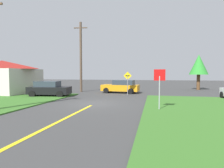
{
  "coord_description": "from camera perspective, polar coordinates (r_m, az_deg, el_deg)",
  "views": [
    {
      "loc": [
        4.57,
        -14.13,
        2.36
      ],
      "look_at": [
        0.31,
        4.77,
        1.32
      ],
      "focal_mm": 29.75,
      "sensor_mm": 36.0,
      "label": 1
    }
  ],
  "objects": [
    {
      "name": "ground_plane",
      "position": [
        15.04,
        -5.19,
        -5.97
      ],
      "size": [
        120.0,
        120.0,
        0.0
      ],
      "primitive_type": "plane",
      "color": "#393939"
    },
    {
      "name": "lane_stripe_center",
      "position": [
        8.0,
        -23.66,
        -14.3
      ],
      "size": [
        0.2,
        14.0,
        0.01
      ],
      "primitive_type": "cube",
      "color": "yellow",
      "rests_on": "ground"
    },
    {
      "name": "stop_sign",
      "position": [
        12.38,
        14.39,
        0.69
      ],
      "size": [
        0.73,
        0.07,
        2.66
      ],
      "rotation": [
        0.0,
        0.0,
        3.16
      ],
      "color": "#9EA0A8",
      "rests_on": "ground"
    },
    {
      "name": "parked_car_near_building",
      "position": [
        20.71,
        -18.74,
        -1.39
      ],
      "size": [
        4.46,
        2.59,
        1.62
      ],
      "rotation": [
        0.0,
        0.0,
        0.14
      ],
      "color": "black",
      "rests_on": "ground"
    },
    {
      "name": "car_approaching_junction",
      "position": [
        23.26,
        2.84,
        -0.76
      ],
      "size": [
        4.73,
        2.41,
        1.62
      ],
      "rotation": [
        0.0,
        0.0,
        3.06
      ],
      "color": "orange",
      "rests_on": "ground"
    },
    {
      "name": "utility_pole_mid",
      "position": [
        25.03,
        -9.56,
        8.34
      ],
      "size": [
        1.8,
        0.33,
        9.13
      ],
      "color": "brown",
      "rests_on": "ground"
    },
    {
      "name": "direction_sign",
      "position": [
        20.75,
        4.81,
        1.05
      ],
      "size": [
        0.9,
        0.13,
        2.62
      ],
      "color": "slate",
      "rests_on": "ground"
    },
    {
      "name": "oak_tree_left",
      "position": [
        30.58,
        25.1,
        5.32
      ],
      "size": [
        2.7,
        2.7,
        5.26
      ],
      "color": "brown",
      "rests_on": "ground"
    },
    {
      "name": "barn",
      "position": [
        26.42,
        -30.64,
        1.88
      ],
      "size": [
        8.32,
        6.05,
        4.02
      ],
      "color": "beige",
      "rests_on": "ground"
    }
  ]
}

